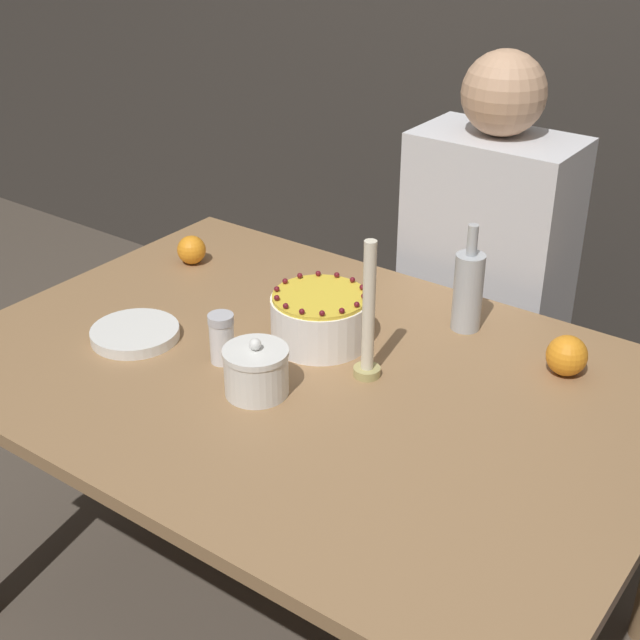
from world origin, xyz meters
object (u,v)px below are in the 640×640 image
sugar_bowl (256,371)px  candle (368,323)px  person_man_blue_shirt (482,320)px  bottle (468,290)px  cake (320,318)px  sugar_shaker (222,338)px

sugar_bowl → candle: (0.14, 0.18, 0.07)m
sugar_bowl → person_man_blue_shirt: 0.86m
bottle → cake: bearing=-133.4°
candle → bottle: 0.30m
cake → bottle: (0.22, 0.24, 0.04)m
cake → bottle: bottle is taller
sugar_bowl → candle: bearing=52.2°
cake → candle: 0.18m
cake → sugar_bowl: (0.02, -0.24, -0.01)m
sugar_shaker → candle: bearing=25.4°
sugar_shaker → candle: size_ratio=0.37×
sugar_shaker → bottle: bearing=51.4°
cake → candle: (0.16, -0.06, 0.07)m
sugar_bowl → cake: bearing=94.6°
bottle → person_man_blue_shirt: (-0.12, 0.36, -0.27)m
sugar_shaker → person_man_blue_shirt: person_man_blue_shirt is taller
sugar_shaker → cake: bearing=58.5°
sugar_bowl → bottle: 0.52m
cake → sugar_bowl: cake is taller
cake → person_man_blue_shirt: size_ratio=0.17×
bottle → person_man_blue_shirt: size_ratio=0.19×
bottle → candle: bearing=-102.7°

